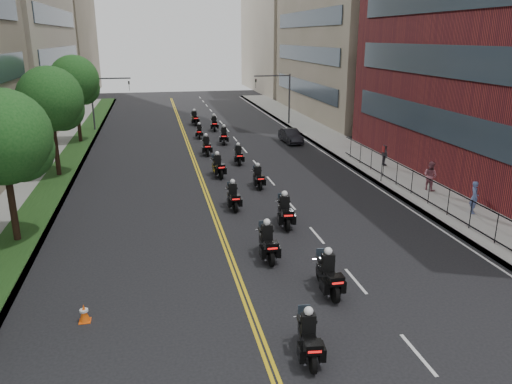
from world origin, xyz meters
TOP-DOWN VIEW (x-y plane):
  - ground at (0.00, 0.00)m, footprint 160.00×160.00m
  - sidewalk_right at (12.00, 25.00)m, footprint 4.00×90.00m
  - sidewalk_left at (-12.00, 25.00)m, footprint 4.00×90.00m
  - grass_strip at (-11.20, 25.00)m, footprint 2.00×90.00m
  - building_right_far at (21.50, 78.00)m, footprint 15.00×28.00m
  - building_left_far at (-22.00, 78.00)m, footprint 16.00×28.00m
  - iron_fence at (11.00, 12.00)m, footprint 0.05×28.00m
  - street_trees at (-11.05, 18.61)m, footprint 4.40×38.40m
  - traffic_signal_right at (9.54, 42.00)m, footprint 4.09×0.20m
  - traffic_signal_left at (-9.54, 42.00)m, footprint 4.09×0.20m
  - motorcycle_0 at (-0.21, 0.57)m, footprint 0.66×2.28m
  - motorcycle_1 at (1.77, 4.35)m, footprint 0.57×2.48m
  - motorcycle_2 at (0.17, 7.85)m, footprint 0.57×2.49m
  - motorcycle_3 at (1.96, 11.59)m, footprint 0.67×2.55m
  - motorcycle_4 at (-0.24, 14.89)m, footprint 0.53×2.32m
  - motorcycle_5 at (2.04, 18.72)m, footprint 0.51×2.20m
  - motorcycle_6 at (-0.20, 21.86)m, footprint 0.73×2.44m
  - motorcycle_7 at (1.86, 25.25)m, footprint 0.55×2.25m
  - motorcycle_8 at (-0.24, 28.88)m, footprint 0.55×2.42m
  - motorcycle_9 at (1.83, 32.95)m, footprint 0.74×2.43m
  - motorcycle_10 at (-0.13, 36.17)m, footprint 0.62×2.09m
  - motorcycle_11 at (1.80, 39.90)m, footprint 0.64×2.42m
  - motorcycle_12 at (0.08, 43.80)m, footprint 0.62×2.44m
  - parked_sedan at (8.00, 32.23)m, footprint 1.51×3.92m
  - pedestrian_a at (12.58, 11.03)m, footprint 0.63×0.77m
  - pedestrian_b at (12.49, 15.47)m, footprint 1.01×1.11m
  - pedestrian_c at (12.47, 21.90)m, footprint 0.40×0.91m
  - traffic_cone at (-7.22, 4.10)m, footprint 0.40×0.40m

SIDE VIEW (x-z plane):
  - ground at x=0.00m, z-range 0.00..0.00m
  - sidewalk_right at x=12.00m, z-range 0.00..0.15m
  - sidewalk_left at x=-12.00m, z-range 0.00..0.15m
  - grass_strip at x=-11.20m, z-range 0.15..0.19m
  - traffic_cone at x=-7.22m, z-range -0.01..0.65m
  - motorcycle_10 at x=-0.13m, z-range -0.16..1.38m
  - parked_sedan at x=8.00m, z-range 0.00..1.28m
  - motorcycle_5 at x=2.04m, z-range -0.17..1.46m
  - motorcycle_7 at x=1.86m, z-range -0.17..1.48m
  - motorcycle_0 at x=-0.21m, z-range -0.18..1.50m
  - motorcycle_4 at x=-0.24m, z-range -0.18..1.53m
  - motorcycle_11 at x=1.80m, z-range -0.19..1.60m
  - motorcycle_8 at x=-0.24m, z-range -0.19..1.60m
  - motorcycle_9 at x=1.83m, z-range -0.19..1.61m
  - motorcycle_12 at x=0.08m, z-range -0.19..1.61m
  - motorcycle_6 at x=-0.20m, z-range -0.19..1.61m
  - motorcycle_1 at x=1.77m, z-range -0.19..1.64m
  - motorcycle_2 at x=0.17m, z-range -0.19..1.64m
  - motorcycle_3 at x=1.96m, z-range -0.20..1.68m
  - iron_fence at x=11.00m, z-range 0.15..1.65m
  - pedestrian_c at x=12.47m, z-range 0.15..1.69m
  - pedestrian_a at x=12.58m, z-range 0.15..1.96m
  - pedestrian_b at x=12.49m, z-range 0.15..2.01m
  - traffic_signal_right at x=9.54m, z-range 0.90..6.50m
  - traffic_signal_left at x=-9.54m, z-range 0.90..6.50m
  - street_trees at x=-11.05m, z-range 1.14..9.12m
  - building_right_far at x=21.50m, z-range 0.00..26.00m
  - building_left_far at x=-22.00m, z-range 0.00..26.00m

